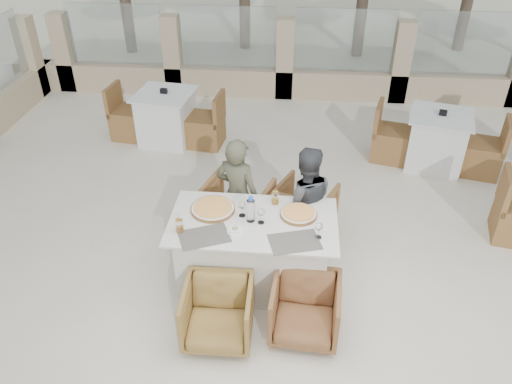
# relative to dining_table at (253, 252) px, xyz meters

# --- Properties ---
(ground) EXTENTS (80.00, 80.00, 0.00)m
(ground) POSITION_rel_dining_table_xyz_m (0.11, 0.01, -0.39)
(ground) COLOR beige
(ground) RESTS_ON ground
(perimeter_wall_far) EXTENTS (10.00, 0.34, 1.60)m
(perimeter_wall_far) POSITION_rel_dining_table_xyz_m (0.11, 4.81, 0.42)
(perimeter_wall_far) COLOR tan
(perimeter_wall_far) RESTS_ON ground
(dining_table) EXTENTS (1.60, 0.90, 0.77)m
(dining_table) POSITION_rel_dining_table_xyz_m (0.00, 0.00, 0.00)
(dining_table) COLOR silver
(dining_table) RESTS_ON ground
(placemat_near_left) EXTENTS (0.53, 0.45, 0.00)m
(placemat_near_left) POSITION_rel_dining_table_xyz_m (-0.42, -0.27, 0.39)
(placemat_near_left) COLOR #5C564F
(placemat_near_left) RESTS_ON dining_table
(placemat_near_right) EXTENTS (0.52, 0.41, 0.00)m
(placemat_near_right) POSITION_rel_dining_table_xyz_m (0.40, -0.28, 0.39)
(placemat_near_right) COLOR #5C564F
(placemat_near_right) RESTS_ON dining_table
(pizza_left) EXTENTS (0.55, 0.55, 0.06)m
(pizza_left) POSITION_rel_dining_table_xyz_m (-0.41, 0.14, 0.41)
(pizza_left) COLOR orange
(pizza_left) RESTS_ON dining_table
(pizza_right) EXTENTS (0.46, 0.46, 0.05)m
(pizza_right) POSITION_rel_dining_table_xyz_m (0.43, 0.12, 0.41)
(pizza_right) COLOR orange
(pizza_right) RESTS_ON dining_table
(water_bottle) EXTENTS (0.10, 0.10, 0.27)m
(water_bottle) POSITION_rel_dining_table_xyz_m (-0.02, 0.00, 0.52)
(water_bottle) COLOR #BEDDFA
(water_bottle) RESTS_ON dining_table
(wine_glass_centre) EXTENTS (0.09, 0.09, 0.18)m
(wine_glass_centre) POSITION_rel_dining_table_xyz_m (-0.11, 0.07, 0.48)
(wine_glass_centre) COLOR white
(wine_glass_centre) RESTS_ON dining_table
(wine_glass_near) EXTENTS (0.08, 0.08, 0.18)m
(wine_glass_near) POSITION_rel_dining_table_xyz_m (0.08, -0.02, 0.48)
(wine_glass_near) COLOR white
(wine_glass_near) RESTS_ON dining_table
(wine_glass_corner) EXTENTS (0.10, 0.10, 0.18)m
(wine_glass_corner) POSITION_rel_dining_table_xyz_m (0.61, -0.20, 0.48)
(wine_glass_corner) COLOR white
(wine_glass_corner) RESTS_ON dining_table
(beer_glass_left) EXTENTS (0.09, 0.09, 0.14)m
(beer_glass_left) POSITION_rel_dining_table_xyz_m (-0.66, -0.22, 0.45)
(beer_glass_left) COLOR orange
(beer_glass_left) RESTS_ON dining_table
(beer_glass_right) EXTENTS (0.08, 0.08, 0.14)m
(beer_glass_right) POSITION_rel_dining_table_xyz_m (0.19, 0.31, 0.45)
(beer_glass_right) COLOR gold
(beer_glass_right) RESTS_ON dining_table
(olive_dish) EXTENTS (0.11, 0.11, 0.04)m
(olive_dish) POSITION_rel_dining_table_xyz_m (-0.15, -0.18, 0.41)
(olive_dish) COLOR white
(olive_dish) RESTS_ON dining_table
(armchair_far_left) EXTENTS (0.89, 0.90, 0.66)m
(armchair_far_left) POSITION_rel_dining_table_xyz_m (-0.27, 0.76, -0.05)
(armchair_far_left) COLOR olive
(armchair_far_left) RESTS_ON ground
(armchair_far_right) EXTENTS (0.83, 0.84, 0.58)m
(armchair_far_right) POSITION_rel_dining_table_xyz_m (0.50, 0.92, -0.09)
(armchair_far_right) COLOR brown
(armchair_far_right) RESTS_ON ground
(armchair_near_left) EXTENTS (0.62, 0.63, 0.57)m
(armchair_near_left) POSITION_rel_dining_table_xyz_m (-0.25, -0.73, -0.10)
(armchair_near_left) COLOR olive
(armchair_near_left) RESTS_ON ground
(armchair_near_right) EXTENTS (0.65, 0.66, 0.56)m
(armchair_near_right) POSITION_rel_dining_table_xyz_m (0.52, -0.61, -0.10)
(armchair_near_right) COLOR brown
(armchair_near_right) RESTS_ON ground
(diner_left) EXTENTS (0.56, 0.46, 1.33)m
(diner_left) POSITION_rel_dining_table_xyz_m (-0.22, 0.57, 0.28)
(diner_left) COLOR #494A35
(diner_left) RESTS_ON ground
(diner_right) EXTENTS (0.69, 0.57, 1.29)m
(diner_right) POSITION_rel_dining_table_xyz_m (0.49, 0.52, 0.26)
(diner_right) COLOR #3C3F42
(diner_right) RESTS_ON ground
(bg_table_a) EXTENTS (1.73, 1.02, 0.77)m
(bg_table_a) POSITION_rel_dining_table_xyz_m (-1.59, 2.95, 0.00)
(bg_table_a) COLOR silver
(bg_table_a) RESTS_ON ground
(bg_table_b) EXTENTS (1.79, 1.19, 0.77)m
(bg_table_b) POSITION_rel_dining_table_xyz_m (2.31, 2.55, 0.00)
(bg_table_b) COLOR silver
(bg_table_b) RESTS_ON ground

